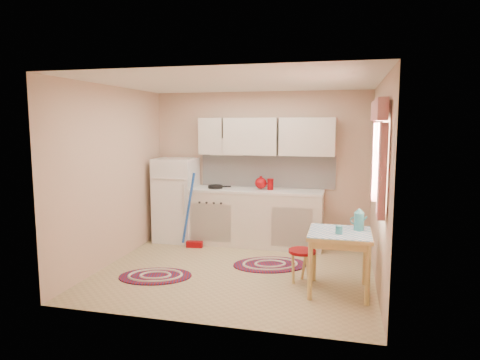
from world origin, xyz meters
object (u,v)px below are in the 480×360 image
base_cabinets (253,218)px  stool (302,266)px  table (339,262)px  fridge (176,200)px

base_cabinets → stool: base_cabinets is taller
base_cabinets → table: size_ratio=3.12×
fridge → stool: (2.27, -1.48, -0.49)m
fridge → table: bearing=-31.6°
fridge → base_cabinets: bearing=2.2°
fridge → stool: size_ratio=3.33×
fridge → stool: bearing=-33.2°
fridge → stool: 2.76m
table → stool: table is taller
table → stool: 0.51m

